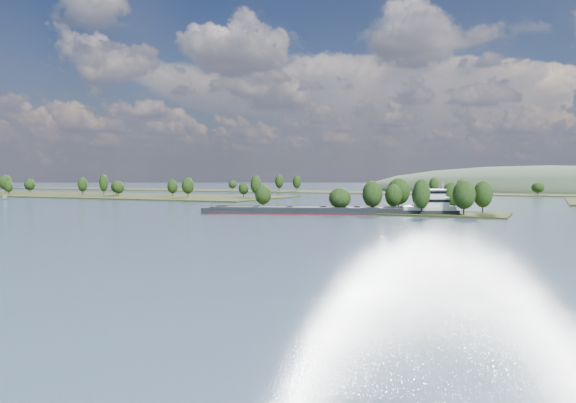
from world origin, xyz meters
The scene contains 7 objects.
ground centered at (0.00, 120.00, 0.00)m, with size 1800.00×1800.00×0.00m, color #394C64.
tree_island centered at (7.38, 179.55, 3.85)m, with size 100.00×31.97×13.44m.
left_bank centered at (-228.89, 260.08, 0.90)m, with size 300.00×80.00×15.23m.
back_shoreline centered at (8.14, 399.83, 0.62)m, with size 900.00×60.00×15.36m.
hill_west centered at (60.00, 500.00, 0.00)m, with size 320.00×160.00×44.00m, color #394D35.
cargo_barge centered at (-3.92, 167.62, 1.54)m, with size 89.39×38.28×12.25m.
motorboat centered at (-214.92, 195.01, 1.25)m, with size 2.43×6.46×2.49m, color silver.
Camera 1 is at (62.04, -22.03, 14.00)m, focal length 35.00 mm.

